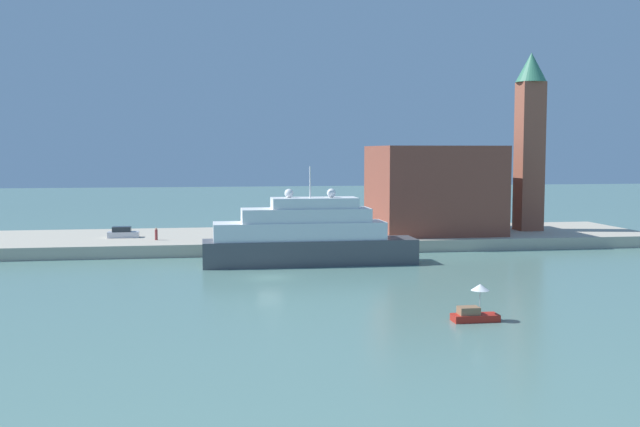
# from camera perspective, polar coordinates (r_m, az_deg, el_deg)

# --- Properties ---
(ground) EXTENTS (400.00, 400.00, 0.00)m
(ground) POSITION_cam_1_polar(r_m,az_deg,el_deg) (77.63, -3.82, -4.87)
(ground) COLOR slate
(quay_dock) EXTENTS (110.00, 20.89, 1.56)m
(quay_dock) POSITION_cam_1_polar(r_m,az_deg,el_deg) (103.63, -5.11, -2.02)
(quay_dock) COLOR #B7AD99
(quay_dock) RESTS_ON ground
(large_yacht) EXTENTS (24.45, 4.89, 11.26)m
(large_yacht) POSITION_cam_1_polar(r_m,az_deg,el_deg) (85.88, -0.99, -1.84)
(large_yacht) COLOR #4C4C51
(large_yacht) RESTS_ON ground
(small_motorboat) EXTENTS (3.55, 1.45, 2.87)m
(small_motorboat) POSITION_cam_1_polar(r_m,az_deg,el_deg) (58.91, 11.67, -7.19)
(small_motorboat) COLOR #B22319
(small_motorboat) RESTS_ON ground
(harbor_building) EXTENTS (16.52, 15.55, 12.14)m
(harbor_building) POSITION_cam_1_polar(r_m,az_deg,el_deg) (106.87, 8.59, 1.84)
(harbor_building) COLOR brown
(harbor_building) RESTS_ON quay_dock
(bell_tower) EXTENTS (4.39, 4.39, 25.43)m
(bell_tower) POSITION_cam_1_polar(r_m,az_deg,el_deg) (112.41, 15.65, 5.80)
(bell_tower) COLOR #93513D
(bell_tower) RESTS_ON quay_dock
(parked_car) EXTENTS (4.00, 1.70, 1.46)m
(parked_car) POSITION_cam_1_polar(r_m,az_deg,el_deg) (102.65, -14.74, -1.43)
(parked_car) COLOR silver
(parked_car) RESTS_ON quay_dock
(person_figure) EXTENTS (0.36, 0.36, 1.60)m
(person_figure) POSITION_cam_1_polar(r_m,az_deg,el_deg) (98.74, -12.34, -1.56)
(person_figure) COLOR maroon
(person_figure) RESTS_ON quay_dock
(mooring_bollard) EXTENTS (0.42, 0.42, 0.85)m
(mooring_bollard) POSITION_cam_1_polar(r_m,az_deg,el_deg) (94.83, -1.31, -1.90)
(mooring_bollard) COLOR black
(mooring_bollard) RESTS_ON quay_dock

